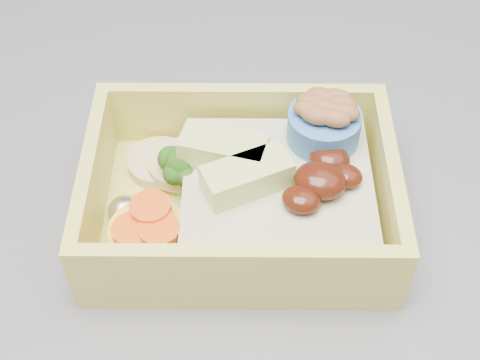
% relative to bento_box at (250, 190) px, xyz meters
% --- Properties ---
extents(bento_box, '(0.22, 0.19, 0.07)m').
position_rel_bento_box_xyz_m(bento_box, '(0.00, 0.00, 0.00)').
color(bento_box, '#D0CC56').
rests_on(bento_box, island).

